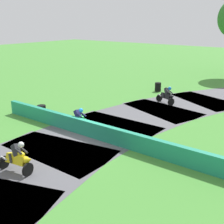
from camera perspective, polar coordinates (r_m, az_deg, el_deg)
ground_plane at (r=16.89m, az=-4.66°, el=-4.59°), size 120.00×120.00×0.00m
track_asphalt at (r=15.96m, az=-0.47°, el=-5.89°), size 11.10×36.80×0.01m
safety_barrier at (r=14.10m, az=10.66°, el=-7.50°), size 24.10×0.34×0.90m
motorcycle_lead_black at (r=23.47m, az=10.58°, el=3.14°), size 1.74×1.25×1.43m
motorcycle_chase_green at (r=17.50m, az=-6.33°, el=-1.55°), size 1.68×0.71×1.42m
motorcycle_trailing_yellow at (r=13.45m, az=-17.71°, el=-8.48°), size 1.67×0.99×1.43m
tire_stack_near at (r=27.44m, az=8.87°, el=4.79°), size 0.56×0.56×0.80m
tire_stack_mid_a at (r=20.51m, az=-13.43°, el=0.18°), size 0.58×0.58×0.80m
traffic_cone at (r=15.20m, az=11.91°, el=-6.64°), size 0.28×0.28×0.44m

